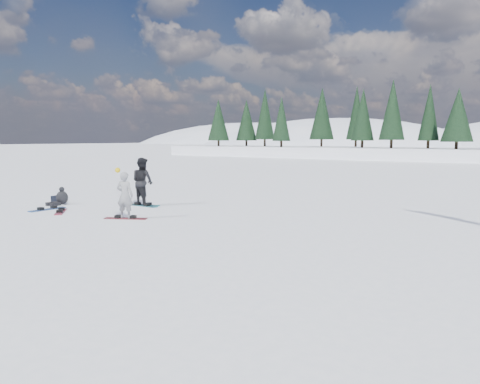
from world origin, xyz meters
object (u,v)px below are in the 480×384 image
Objects in this scene: snowboard_loose_c at (142,206)px; snowboard_loose_b at (61,212)px; snowboarder_woman at (125,195)px; seated_rider at (61,198)px; snowboard_loose_a at (47,209)px; gear_bag at (57,199)px; snowboarder_man at (142,182)px.

snowboard_loose_c is 3.24m from snowboard_loose_b.
snowboarder_woman is 1.93× the size of seated_rider.
snowboard_loose_a is 0.97m from snowboard_loose_b.
snowboard_loose_b is at bearing -13.34° from snowboarder_woman.
snowboarder_woman is at bearing -10.28° from gear_bag.
snowboarder_man is 2.16× the size of seated_rider.
gear_bag is 0.30× the size of snowboard_loose_a.
gear_bag is (-3.68, -1.63, -0.86)m from snowboarder_man.
snowboard_loose_c is at bearing 22.38° from seated_rider.
snowboard_loose_b is (-1.31, -2.96, 0.00)m from snowboard_loose_c.
seated_rider is (-2.98, -1.88, -0.71)m from snowboarder_man.
snowboarder_man is at bearing -74.31° from snowboarder_woman.
snowboarder_woman reaches higher than gear_bag.
snowboard_loose_a is at bearing -129.40° from snowboard_loose_c.
snowboard_loose_a is at bearing -42.94° from gear_bag.
snowboard_loose_a is 3.70m from snowboard_loose_c.
snowboard_loose_a is 1.00× the size of snowboard_loose_b.
seated_rider reaches higher than gear_bag.
snowboard_loose_a and snowboard_loose_b have the same top height.
snowboarder_man reaches higher than snowboard_loose_b.
snowboard_loose_c is (3.10, 1.74, -0.28)m from seated_rider.
snowboarder_man is 1.01m from snowboard_loose_c.
snowboarder_man is 3.87m from snowboard_loose_a.
gear_bag is at bearing 47.14° from snowboard_loose_a.
snowboarder_woman is 3.25m from snowboard_loose_c.
snowboarder_woman is at bearing -54.71° from snowboard_loose_c.
snowboard_loose_a is (1.52, -1.42, -0.14)m from gear_bag.
snowboard_loose_c is (-1.88, 2.52, -0.83)m from snowboarder_woman.
gear_bag is at bearing 153.50° from seated_rider.
snowboarder_man is at bearing 23.91° from gear_bag.
snowboard_loose_b is at bearing -41.14° from seated_rider.
seated_rider is at bearing -19.59° from gear_bag.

